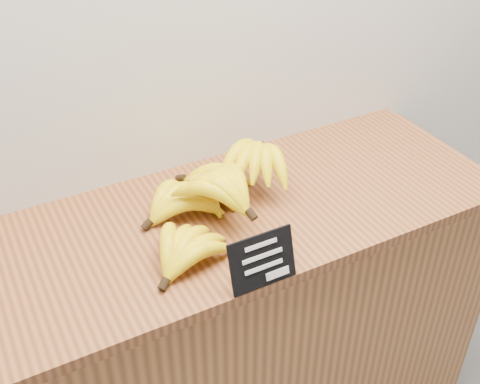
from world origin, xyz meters
name	(u,v)px	position (x,y,z in m)	size (l,w,h in m)	color
counter	(232,341)	(-0.15, 2.75, 0.45)	(1.49, 0.50, 0.90)	#A76835
counter_top	(231,216)	(-0.15, 2.75, 0.92)	(1.39, 0.54, 0.03)	brown
chalkboard_sign	(262,261)	(-0.21, 2.50, 0.99)	(0.15, 0.01, 0.12)	black
banana_pile	(211,194)	(-0.20, 2.77, 0.99)	(0.51, 0.36, 0.13)	yellow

